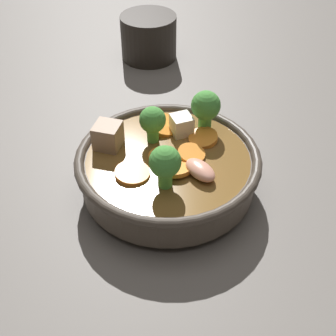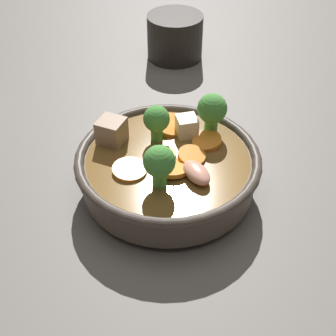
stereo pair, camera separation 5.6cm
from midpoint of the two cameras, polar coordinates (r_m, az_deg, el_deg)
ground_plane at (r=0.58m, az=2.75°, el=-2.64°), size 3.00×3.00×0.00m
stirfry_bowl at (r=0.56m, az=2.90°, el=0.21°), size 0.22×0.22×0.10m
dark_mug at (r=0.85m, az=2.55°, el=15.70°), size 0.12×0.10×0.08m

